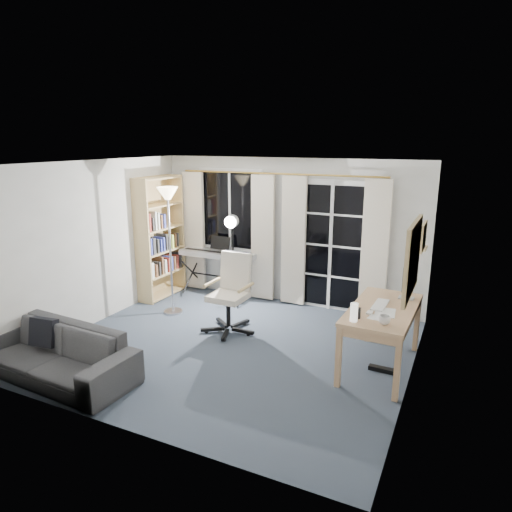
{
  "coord_description": "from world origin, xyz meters",
  "views": [
    {
      "loc": [
        2.68,
        -4.89,
        2.68
      ],
      "look_at": [
        0.2,
        0.35,
        1.19
      ],
      "focal_mm": 32.0,
      "sensor_mm": 36.0,
      "label": 1
    }
  ],
  "objects": [
    {
      "name": "curtains",
      "position": [
        -0.14,
        1.88,
        1.09
      ],
      "size": [
        3.6,
        0.07,
        2.13
      ],
      "color": "gold",
      "rests_on": "floor"
    },
    {
      "name": "monitor",
      "position": [
        2.08,
        0.75,
        1.05
      ],
      "size": [
        0.19,
        0.55,
        0.48
      ],
      "rotation": [
        0.0,
        0.0,
        -0.03
      ],
      "color": "silver",
      "rests_on": "desk"
    },
    {
      "name": "french_door",
      "position": [
        0.75,
        1.97,
        1.03
      ],
      "size": [
        1.32,
        0.09,
        2.11
      ],
      "color": "white",
      "rests_on": "floor"
    },
    {
      "name": "studio_light",
      "position": [
        -0.7,
        1.35,
        1.25
      ],
      "size": [
        0.31,
        0.32,
        1.56
      ],
      "rotation": [
        0.0,
        0.0,
        0.17
      ],
      "color": "black",
      "rests_on": "floor"
    },
    {
      "name": "mug",
      "position": [
        1.98,
        -0.2,
        0.82
      ],
      "size": [
        0.13,
        0.1,
        0.12
      ],
      "primitive_type": "imported",
      "rotation": [
        0.0,
        0.0,
        -0.03
      ],
      "color": "silver",
      "rests_on": "desk"
    },
    {
      "name": "wall_mirror",
      "position": [
        2.22,
        -0.35,
        1.55
      ],
      "size": [
        0.04,
        0.94,
        0.74
      ],
      "color": "tan",
      "rests_on": "floor"
    },
    {
      "name": "desk_clutter",
      "position": [
        1.81,
        0.07,
        0.6
      ],
      "size": [
        0.46,
        0.86,
        0.97
      ],
      "rotation": [
        0.0,
        0.0,
        -0.03
      ],
      "color": "white",
      "rests_on": "desk"
    },
    {
      "name": "sofa",
      "position": [
        -1.47,
        -1.55,
        0.39
      ],
      "size": [
        2.02,
        0.68,
        0.78
      ],
      "rotation": [
        0.0,
        0.0,
        -0.05
      ],
      "color": "#2B2B2D",
      "rests_on": "floor"
    },
    {
      "name": "window",
      "position": [
        -1.05,
        1.97,
        1.5
      ],
      "size": [
        1.2,
        0.08,
        1.4
      ],
      "color": "white",
      "rests_on": "floor"
    },
    {
      "name": "floor",
      "position": [
        0.0,
        0.0,
        -0.01
      ],
      "size": [
        4.5,
        4.0,
        0.02
      ],
      "primitive_type": "cube",
      "color": "#3C4858",
      "rests_on": "ground"
    },
    {
      "name": "framed_print",
      "position": [
        2.23,
        0.55,
        1.6
      ],
      "size": [
        0.03,
        0.42,
        0.32
      ],
      "color": "tan",
      "rests_on": "floor"
    },
    {
      "name": "office_chair",
      "position": [
        -0.28,
        0.57,
        0.66
      ],
      "size": [
        0.74,
        0.78,
        1.12
      ],
      "rotation": [
        0.0,
        0.0,
        -0.01
      ],
      "color": "black",
      "rests_on": "floor"
    },
    {
      "name": "wall_shelf",
      "position": [
        2.16,
        1.05,
        1.41
      ],
      "size": [
        0.16,
        0.3,
        0.18
      ],
      "color": "tan",
      "rests_on": "floor"
    },
    {
      "name": "keyboard_piano",
      "position": [
        -1.18,
        1.7,
        0.75
      ],
      "size": [
        1.36,
        0.66,
        0.98
      ],
      "rotation": [
        0.0,
        0.0,
        0.0
      ],
      "color": "black",
      "rests_on": "floor"
    },
    {
      "name": "desk",
      "position": [
        1.88,
        0.3,
        0.67
      ],
      "size": [
        0.76,
        1.44,
        0.76
      ],
      "rotation": [
        0.0,
        0.0,
        -0.03
      ],
      "color": "tan",
      "rests_on": "floor"
    },
    {
      "name": "bookshelf",
      "position": [
        -2.13,
        1.3,
        0.99
      ],
      "size": [
        0.36,
        0.98,
        2.08
      ],
      "rotation": [
        0.0,
        0.0,
        -0.02
      ],
      "color": "tan",
      "rests_on": "floor"
    },
    {
      "name": "torchiere_lamp",
      "position": [
        -1.43,
        0.71,
        1.6
      ],
      "size": [
        0.37,
        0.37,
        1.99
      ],
      "rotation": [
        0.0,
        0.0,
        -0.19
      ],
      "color": "#B2B2B7",
      "rests_on": "floor"
    }
  ]
}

